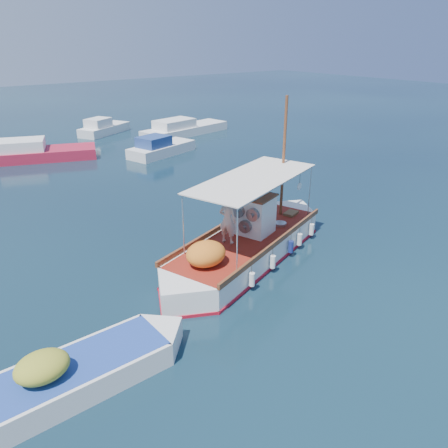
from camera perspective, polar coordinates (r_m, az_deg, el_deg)
ground at (r=19.14m, az=2.43°, el=-3.99°), size 160.00×160.00×0.00m
fishing_caique at (r=18.58m, az=2.92°, el=-2.85°), size 10.36×5.43×6.68m
dinghy at (r=13.11m, az=-18.78°, el=-18.28°), size 6.75×2.02×1.65m
bg_boat_n at (r=36.87m, az=-23.29°, el=8.48°), size 8.67×5.46×1.80m
bg_boat_ne at (r=35.74m, az=-8.33°, el=9.70°), size 6.12×3.74×1.80m
bg_boat_e at (r=43.10m, az=-5.36°, el=12.17°), size 9.52×4.24×1.80m
bg_boat_far_n at (r=44.84m, az=-15.48°, el=11.88°), size 5.78×4.32×1.80m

